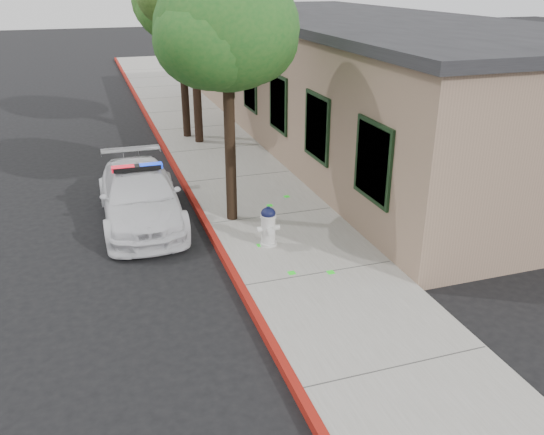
{
  "coord_description": "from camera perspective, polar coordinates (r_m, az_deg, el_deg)",
  "views": [
    {
      "loc": [
        -2.27,
        -8.87,
        5.48
      ],
      "look_at": [
        1.1,
        1.34,
        0.85
      ],
      "focal_mm": 37.33,
      "sensor_mm": 36.0,
      "label": 1
    }
  ],
  "objects": [
    {
      "name": "clapboard_building",
      "position": [
        20.27,
        8.47,
        13.55
      ],
      "size": [
        7.3,
        20.89,
        4.24
      ],
      "color": "#8B705B",
      "rests_on": "ground"
    },
    {
      "name": "red_curb",
      "position": [
        13.25,
        -6.55,
        -0.9
      ],
      "size": [
        0.14,
        60.0,
        0.16
      ],
      "primitive_type": "cube",
      "color": "#A01E11",
      "rests_on": "ground"
    },
    {
      "name": "sidewalk",
      "position": [
        13.61,
        -0.2,
        -0.09
      ],
      "size": [
        3.2,
        60.0,
        0.15
      ],
      "primitive_type": "cube",
      "color": "gray",
      "rests_on": "ground"
    },
    {
      "name": "street_tree_far",
      "position": [
        20.03,
        -9.17,
        20.4
      ],
      "size": [
        3.19,
        3.16,
        5.86
      ],
      "rotation": [
        0.0,
        0.0,
        0.22
      ],
      "color": "black",
      "rests_on": "sidewalk"
    },
    {
      "name": "street_tree_near",
      "position": [
        12.42,
        -4.54,
        17.94
      ],
      "size": [
        3.22,
        3.06,
        5.61
      ],
      "rotation": [
        0.0,
        0.0,
        -0.03
      ],
      "color": "black",
      "rests_on": "sidewalk"
    },
    {
      "name": "ground",
      "position": [
        10.67,
        -3.4,
        -7.63
      ],
      "size": [
        120.0,
        120.0,
        0.0
      ],
      "primitive_type": "plane",
      "color": "black",
      "rests_on": "ground"
    },
    {
      "name": "police_car",
      "position": [
        13.76,
        -13.18,
        2.14
      ],
      "size": [
        1.88,
        4.5,
        1.42
      ],
      "rotation": [
        0.0,
        0.0,
        -0.01
      ],
      "color": "silver",
      "rests_on": "ground"
    },
    {
      "name": "fire_hydrant",
      "position": [
        11.94,
        -0.37,
        -0.88
      ],
      "size": [
        0.5,
        0.43,
        0.88
      ],
      "rotation": [
        0.0,
        0.0,
        -0.05
      ],
      "color": "silver",
      "rests_on": "sidewalk"
    }
  ]
}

